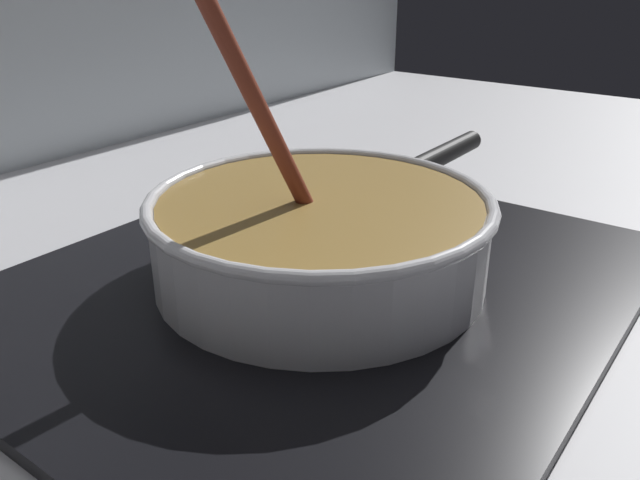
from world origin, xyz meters
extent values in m
cube|color=black|center=(0.15, 0.24, 0.01)|extent=(0.56, 0.48, 0.01)
torus|color=#592D0C|center=(0.15, 0.24, 0.02)|extent=(0.17, 0.17, 0.01)
cylinder|color=#262628|center=(0.32, 0.24, 0.01)|extent=(0.13, 0.13, 0.01)
cylinder|color=silver|center=(0.15, 0.24, 0.05)|extent=(0.28, 0.28, 0.07)
cylinder|color=olive|center=(0.15, 0.24, 0.05)|extent=(0.27, 0.27, 0.07)
torus|color=silver|center=(0.15, 0.24, 0.08)|extent=(0.30, 0.30, 0.01)
cylinder|color=black|center=(0.37, 0.24, 0.07)|extent=(0.16, 0.02, 0.02)
cylinder|color=#EDD88C|center=(0.16, 0.25, 0.07)|extent=(0.03, 0.03, 0.01)
cylinder|color=beige|center=(0.09, 0.19, 0.07)|extent=(0.03, 0.03, 0.01)
cylinder|color=#E5CC7A|center=(0.11, 0.30, 0.07)|extent=(0.03, 0.03, 0.01)
cylinder|color=#EDD88C|center=(0.21, 0.18, 0.07)|extent=(0.04, 0.04, 0.01)
cylinder|color=maroon|center=(0.10, 0.26, 0.17)|extent=(0.10, 0.06, 0.21)
cube|color=brown|center=(0.14, 0.24, 0.07)|extent=(0.05, 0.04, 0.01)
camera|label=1|loc=(-0.27, -0.07, 0.27)|focal=36.49mm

